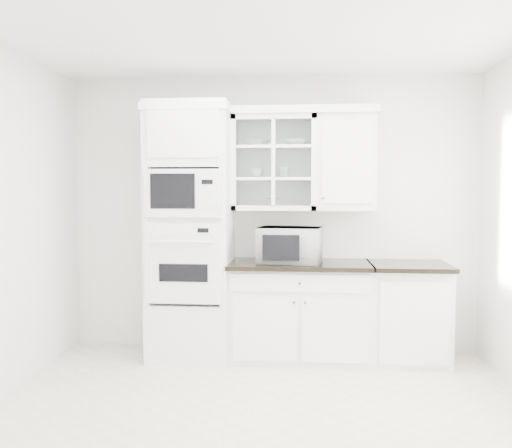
{
  "coord_description": "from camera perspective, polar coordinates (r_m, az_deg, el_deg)",
  "views": [
    {
      "loc": [
        0.3,
        -3.62,
        1.6
      ],
      "look_at": [
        -0.1,
        1.05,
        1.3
      ],
      "focal_mm": 38.0,
      "sensor_mm": 36.0,
      "label": 1
    }
  ],
  "objects": [
    {
      "name": "room_shell",
      "position": [
        4.06,
        0.66,
        6.19
      ],
      "size": [
        4.0,
        3.5,
        2.7
      ],
      "color": "white",
      "rests_on": "ground"
    },
    {
      "name": "countertop_microwave",
      "position": [
        5.05,
        3.62,
        -2.19
      ],
      "size": [
        0.63,
        0.55,
        0.33
      ],
      "primitive_type": "imported",
      "rotation": [
        0.0,
        0.0,
        2.99
      ],
      "color": "white",
      "rests_on": "base_cabinet_run"
    },
    {
      "name": "bowl_a",
      "position": [
        5.24,
        0.06,
        8.48
      ],
      "size": [
        0.29,
        0.29,
        0.06
      ],
      "primitive_type": "imported",
      "rotation": [
        0.0,
        0.0,
        -0.22
      ],
      "color": "white",
      "rests_on": "upper_cabinet_glass"
    },
    {
      "name": "upper_cabinet_glass",
      "position": [
        5.22,
        1.94,
        6.41
      ],
      "size": [
        0.8,
        0.33,
        0.9
      ],
      "color": "white",
      "rests_on": "room_shell"
    },
    {
      "name": "bowl_b",
      "position": [
        5.21,
        4.23,
        8.51
      ],
      "size": [
        0.25,
        0.25,
        0.06
      ],
      "primitive_type": "imported",
      "rotation": [
        0.0,
        0.0,
        0.33
      ],
      "color": "white",
      "rests_on": "upper_cabinet_glass"
    },
    {
      "name": "oven_column",
      "position": [
        5.16,
        -6.86,
        -0.81
      ],
      "size": [
        0.76,
        0.68,
        2.4
      ],
      "color": "white",
      "rests_on": "ground"
    },
    {
      "name": "upper_cabinet_solid",
      "position": [
        5.22,
        9.4,
        6.36
      ],
      "size": [
        0.55,
        0.33,
        0.9
      ],
      "primitive_type": "cube",
      "color": "white",
      "rests_on": "room_shell"
    },
    {
      "name": "cup_b",
      "position": [
        5.22,
        2.96,
        5.44
      ],
      "size": [
        0.14,
        0.14,
        0.1
      ],
      "primitive_type": "imported",
      "rotation": [
        0.0,
        0.0,
        0.31
      ],
      "color": "white",
      "rests_on": "upper_cabinet_glass"
    },
    {
      "name": "ground",
      "position": [
        3.97,
        0.15,
        -20.06
      ],
      "size": [
        4.0,
        3.5,
        0.01
      ],
      "primitive_type": "cube",
      "color": "beige",
      "rests_on": "ground"
    },
    {
      "name": "cup_a",
      "position": [
        5.21,
        0.07,
        5.39
      ],
      "size": [
        0.13,
        0.13,
        0.09
      ],
      "primitive_type": "imported",
      "rotation": [
        0.0,
        0.0,
        -0.12
      ],
      "color": "white",
      "rests_on": "upper_cabinet_glass"
    },
    {
      "name": "base_cabinet_run",
      "position": [
        5.19,
        4.62,
        -9.0
      ],
      "size": [
        1.32,
        0.67,
        0.92
      ],
      "color": "white",
      "rests_on": "ground"
    },
    {
      "name": "crown_molding",
      "position": [
        5.24,
        0.77,
        11.73
      ],
      "size": [
        2.14,
        0.38,
        0.07
      ],
      "primitive_type": "cube",
      "color": "white",
      "rests_on": "room_shell"
    },
    {
      "name": "extra_base_cabinet",
      "position": [
        5.28,
        15.66,
        -8.9
      ],
      "size": [
        0.72,
        0.67,
        0.92
      ],
      "color": "white",
      "rests_on": "ground"
    }
  ]
}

